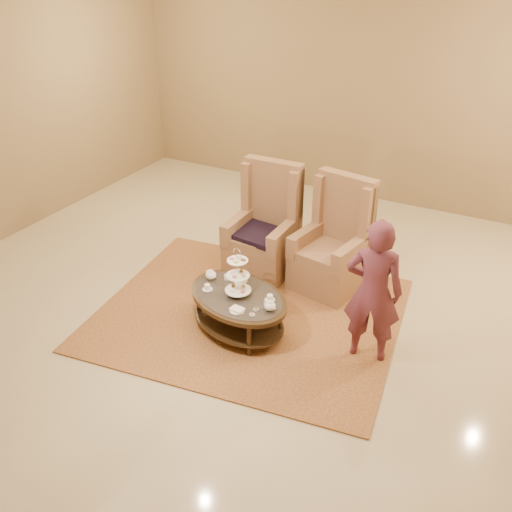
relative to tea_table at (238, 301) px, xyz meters
The scene contains 8 objects.
ground 0.39m from the tea_table, 80.59° to the left, with size 8.00×8.00×0.00m, color beige.
ceiling 0.39m from the tea_table, 80.59° to the left, with size 8.00×8.00×0.02m, color silver.
wall_back 4.36m from the tea_table, 89.69° to the left, with size 8.00×0.04×3.50m, color #937A50.
rug 0.47m from the tea_table, 97.22° to the left, with size 3.57×3.09×0.02m.
tea_table is the anchor object (origin of this frame).
armchair_left 1.34m from the tea_table, 104.92° to the left, with size 0.75×0.78×1.39m.
armchair_right 1.46m from the tea_table, 67.89° to the left, with size 0.86×0.88×1.36m.
person 1.43m from the tea_table, ahead, with size 0.61×0.46×1.53m.
Camera 1 is at (2.49, -4.47, 3.73)m, focal length 40.00 mm.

